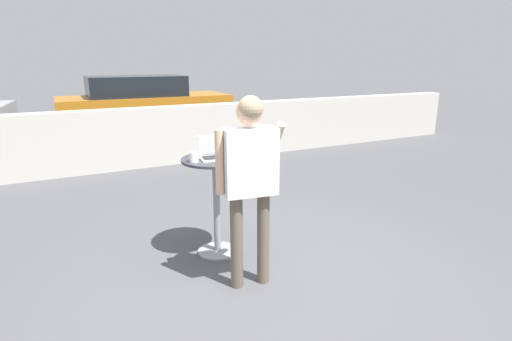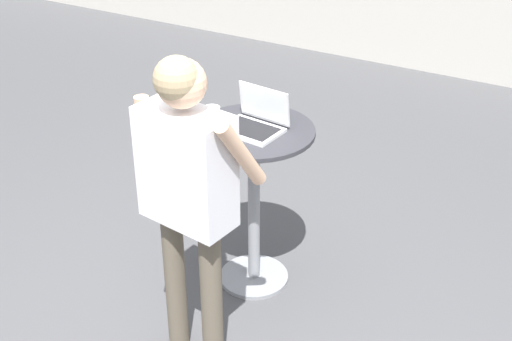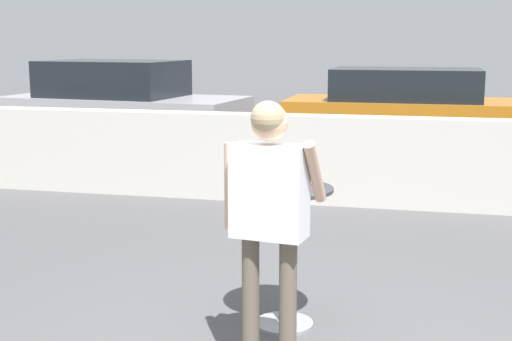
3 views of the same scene
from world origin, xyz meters
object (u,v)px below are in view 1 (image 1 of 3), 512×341
(laptop, at_px, (215,153))
(coffee_mug, at_px, (194,157))
(cafe_table, at_px, (216,191))
(parked_car_near_street, at_px, (144,105))
(standing_person, at_px, (250,168))

(laptop, xyz_separation_m, coffee_mug, (-0.24, -0.06, 0.00))
(cafe_table, xyz_separation_m, parked_car_near_street, (0.79, 7.14, 0.13))
(coffee_mug, xyz_separation_m, standing_person, (0.27, -0.65, 0.01))
(coffee_mug, bearing_deg, laptop, 13.91)
(cafe_table, distance_m, standing_person, 0.81)
(laptop, relative_size, standing_person, 0.20)
(cafe_table, height_order, parked_car_near_street, parked_car_near_street)
(laptop, bearing_deg, standing_person, -87.60)
(laptop, height_order, standing_person, standing_person)
(coffee_mug, height_order, parked_car_near_street, parked_car_near_street)
(coffee_mug, distance_m, standing_person, 0.71)
(parked_car_near_street, bearing_deg, cafe_table, -96.32)
(coffee_mug, height_order, standing_person, standing_person)
(cafe_table, height_order, coffee_mug, coffee_mug)
(cafe_table, relative_size, standing_person, 0.61)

